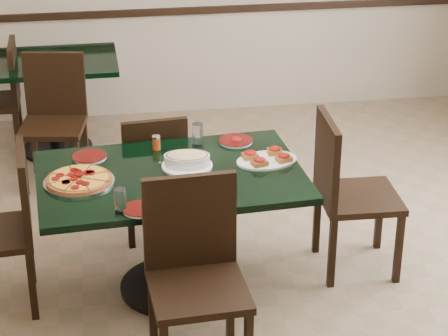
{
  "coord_description": "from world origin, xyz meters",
  "views": [
    {
      "loc": [
        -0.67,
        -4.37,
        2.86
      ],
      "look_at": [
        0.01,
        0.0,
        0.75
      ],
      "focal_mm": 70.0,
      "sensor_mm": 36.0,
      "label": 1
    }
  ],
  "objects": [
    {
      "name": "floor",
      "position": [
        0.0,
        0.0,
        0.0
      ],
      "size": [
        5.5,
        5.5,
        0.0
      ],
      "primitive_type": "plane",
      "color": "brown",
      "rests_on": "ground"
    },
    {
      "name": "room_shell",
      "position": [
        1.02,
        1.73,
        1.17
      ],
      "size": [
        5.5,
        5.5,
        5.5
      ],
      "color": "silver",
      "rests_on": "floor"
    },
    {
      "name": "main_table",
      "position": [
        -0.3,
        -0.03,
        0.57
      ],
      "size": [
        1.53,
        1.04,
        0.75
      ],
      "rotation": [
        0.0,
        0.0,
        0.07
      ],
      "color": "black",
      "rests_on": "floor"
    },
    {
      "name": "back_table",
      "position": [
        -1.01,
        2.07,
        0.52
      ],
      "size": [
        1.02,
        0.75,
        0.75
      ],
      "rotation": [
        0.0,
        0.0,
        0.01
      ],
      "color": "black",
      "rests_on": "floor"
    },
    {
      "name": "chair_far",
      "position": [
        -0.35,
        0.58,
        0.48
      ],
      "size": [
        0.44,
        0.44,
        0.86
      ],
      "rotation": [
        0.0,
        0.0,
        3.24
      ],
      "color": "black",
      "rests_on": "floor"
    },
    {
      "name": "chair_near",
      "position": [
        -0.25,
        -0.71,
        0.57
      ],
      "size": [
        0.5,
        0.5,
        1.01
      ],
      "rotation": [
        0.0,
        0.0,
        0.06
      ],
      "color": "black",
      "rests_on": "floor"
    },
    {
      "name": "chair_right",
      "position": [
        0.73,
        0.04,
        0.56
      ],
      "size": [
        0.47,
        0.47,
        0.99
      ],
      "rotation": [
        0.0,
        0.0,
        1.54
      ],
      "color": "black",
      "rests_on": "floor"
    },
    {
      "name": "chair_left",
      "position": [
        -1.21,
        -0.04,
        0.53
      ],
      "size": [
        0.47,
        0.47,
        0.94
      ],
      "rotation": [
        0.0,
        0.0,
        -1.49
      ],
      "color": "black",
      "rests_on": "floor"
    },
    {
      "name": "back_chair_near",
      "position": [
        -0.99,
        1.55,
        0.53
      ],
      "size": [
        0.5,
        0.5,
        0.94
      ],
      "rotation": [
        0.0,
        0.0,
        -0.16
      ],
      "color": "black",
      "rests_on": "floor"
    },
    {
      "name": "back_chair_left",
      "position": [
        -1.4,
        2.07,
        0.5
      ],
      "size": [
        0.43,
        0.43,
        0.9
      ],
      "rotation": [
        0.0,
        0.0,
        -1.56
      ],
      "color": "black",
      "rests_on": "floor"
    },
    {
      "name": "pepperoni_pizza",
      "position": [
        -0.8,
        -0.07,
        0.77
      ],
      "size": [
        0.38,
        0.38,
        0.04
      ],
      "rotation": [
        0.0,
        0.0,
        0.33
      ],
      "color": "silver",
      "rests_on": "main_table"
    },
    {
      "name": "lasagna_casserole",
      "position": [
        -0.2,
        0.04,
        0.8
      ],
      "size": [
        0.29,
        0.29,
        0.09
      ],
      "rotation": [
        0.0,
        0.0,
        -0.13
      ],
      "color": "white",
      "rests_on": "main_table"
    },
    {
      "name": "bread_basket",
      "position": [
        -0.14,
        -0.3,
        0.79
      ],
      "size": [
        0.26,
        0.2,
        0.1
      ],
      "rotation": [
        0.0,
        0.0,
        -0.13
      ],
      "color": "brown",
      "rests_on": "main_table"
    },
    {
      "name": "bruschetta_platter",
      "position": [
        0.26,
        0.04,
        0.77
      ],
      "size": [
        0.4,
        0.31,
        0.05
      ],
      "rotation": [
        0.0,
        0.0,
        0.19
      ],
      "color": "white",
      "rests_on": "main_table"
    },
    {
      "name": "side_plate_near",
      "position": [
        -0.49,
        -0.44,
        0.76
      ],
      "size": [
        0.18,
        0.18,
        0.02
      ],
      "rotation": [
        0.0,
        0.0,
        -0.07
      ],
      "color": "white",
      "rests_on": "main_table"
    },
    {
      "name": "side_plate_far_r",
      "position": [
        0.13,
        0.34,
        0.76
      ],
      "size": [
        0.21,
        0.21,
        0.03
      ],
      "rotation": [
        0.0,
        0.0,
        0.2
      ],
      "color": "white",
      "rests_on": "main_table"
    },
    {
      "name": "side_plate_far_l",
      "position": [
        -0.74,
        0.24,
        0.76
      ],
      "size": [
        0.2,
        0.2,
        0.02
      ],
      "rotation": [
        0.0,
        0.0,
        0.19
      ],
      "color": "white",
      "rests_on": "main_table"
    },
    {
      "name": "napkin_setting",
      "position": [
        -0.36,
        -0.43,
        0.75
      ],
      "size": [
        0.17,
        0.17,
        0.01
      ],
      "rotation": [
        0.0,
        0.0,
        -0.14
      ],
      "color": "white",
      "rests_on": "main_table"
    },
    {
      "name": "water_glass_a",
      "position": [
        -0.1,
        0.32,
        0.82
      ],
      "size": [
        0.06,
        0.06,
        0.14
      ],
      "primitive_type": "cylinder",
      "color": "silver",
      "rests_on": "main_table"
    },
    {
      "name": "water_glass_b",
      "position": [
        -0.59,
        -0.45,
        0.82
      ],
      "size": [
        0.06,
        0.06,
        0.13
      ],
      "primitive_type": "cylinder",
      "color": "silver",
      "rests_on": "main_table"
    },
    {
      "name": "pepper_shaker",
      "position": [
        -0.35,
        0.31,
        0.79
      ],
      "size": [
        0.05,
        0.05,
        0.08
      ],
      "color": "#BE4014",
      "rests_on": "main_table"
    }
  ]
}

